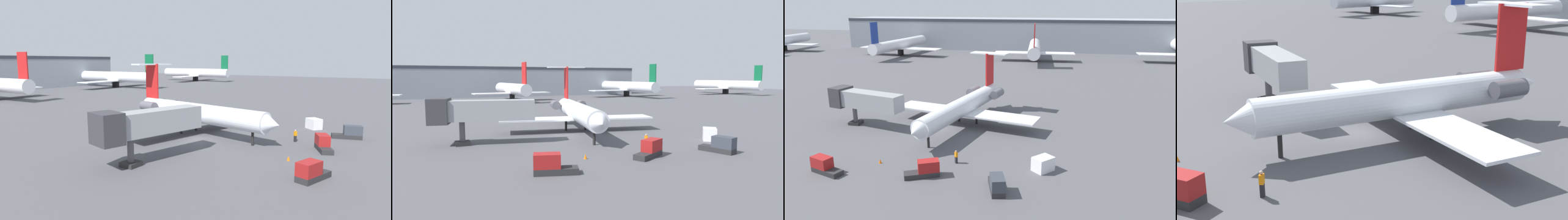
% 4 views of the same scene
% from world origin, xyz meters
% --- Properties ---
extents(ground_plane, '(400.00, 400.00, 0.10)m').
position_xyz_m(ground_plane, '(0.00, 0.00, -0.05)').
color(ground_plane, '#4C4C51').
extents(regional_jet, '(24.48, 28.34, 10.52)m').
position_xyz_m(regional_jet, '(2.96, 2.59, 3.29)').
color(regional_jet, silver).
rests_on(regional_jet, ground_plane).
extents(jet_bridge, '(13.26, 5.83, 6.01)m').
position_xyz_m(jet_bridge, '(-12.93, -1.42, 4.31)').
color(jet_bridge, gray).
rests_on(jet_bridge, ground_plane).
extents(ground_crew_marshaller, '(0.47, 0.46, 1.69)m').
position_xyz_m(ground_crew_marshaller, '(5.74, -12.25, 0.86)').
color(ground_crew_marshaller, black).
rests_on(ground_crew_marshaller, ground_plane).
extents(baggage_tug_lead, '(4.21, 3.02, 1.90)m').
position_xyz_m(baggage_tug_lead, '(3.29, -16.44, 0.84)').
color(baggage_tug_lead, '#262628').
rests_on(baggage_tug_lead, ground_plane).
extents(parked_airliner_west_end, '(29.59, 34.95, 13.25)m').
position_xyz_m(parked_airliner_west_end, '(-95.88, 80.50, 4.22)').
color(parked_airliner_west_end, silver).
rests_on(parked_airliner_west_end, ground_plane).
extents(parked_airliner_west_mid, '(32.18, 38.04, 13.19)m').
position_xyz_m(parked_airliner_west_mid, '(-41.98, 77.84, 4.19)').
color(parked_airliner_west_mid, white).
rests_on(parked_airliner_west_mid, ground_plane).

